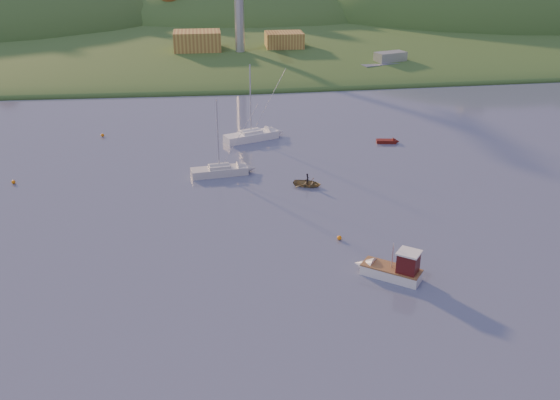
{
  "coord_description": "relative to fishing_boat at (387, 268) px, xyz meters",
  "views": [
    {
      "loc": [
        -7.22,
        -28.89,
        30.6
      ],
      "look_at": [
        0.48,
        32.5,
        3.03
      ],
      "focal_mm": 40.0,
      "sensor_mm": 36.0,
      "label": 1
    }
  ],
  "objects": [
    {
      "name": "paddler",
      "position": [
        -3.81,
        22.77,
        -0.2
      ],
      "size": [
        0.53,
        0.62,
        1.44
      ],
      "primitive_type": "imported",
      "rotation": [
        0.0,
        0.0,
        1.15
      ],
      "color": "black",
      "rests_on": "ground"
    },
    {
      "name": "hill_center",
      "position": [
        0.86,
        189.58,
        -0.92
      ],
      "size": [
        140.0,
        120.0,
        36.0
      ],
      "primitive_type": "ellipsoid",
      "color": "#28471C",
      "rests_on": "ground"
    },
    {
      "name": "shed_east",
      "position": [
        3.86,
        103.58,
        3.48
      ],
      "size": [
        9.0,
        7.0,
        4.0
      ],
      "primitive_type": "cube",
      "color": "olive",
      "rests_on": "wharf"
    },
    {
      "name": "work_vessel",
      "position": [
        25.86,
        87.58,
        0.54
      ],
      "size": [
        16.95,
        10.42,
        4.11
      ],
      "rotation": [
        0.0,
        0.0,
        0.32
      ],
      "color": "#505B6A",
      "rests_on": "ground"
    },
    {
      "name": "canoe",
      "position": [
        -3.81,
        22.77,
        -0.55
      ],
      "size": [
        4.3,
        3.79,
        0.74
      ],
      "primitive_type": "imported",
      "rotation": [
        0.0,
        0.0,
        1.15
      ],
      "color": "olive",
      "rests_on": "ground"
    },
    {
      "name": "buoy_2",
      "position": [
        -41.08,
        28.19,
        -0.67
      ],
      "size": [
        0.5,
        0.5,
        0.5
      ],
      "primitive_type": "sphere",
      "color": "orange",
      "rests_on": "ground"
    },
    {
      "name": "red_tender",
      "position": [
        11.55,
        37.94,
        -0.67
      ],
      "size": [
        3.62,
        1.71,
        1.19
      ],
      "rotation": [
        0.0,
        0.0,
        -0.15
      ],
      "color": "#55110C",
      "rests_on": "ground"
    },
    {
      "name": "far_shore",
      "position": [
        -9.14,
        209.58,
        -0.92
      ],
      "size": [
        620.0,
        220.0,
        1.5
      ],
      "primitive_type": "cube",
      "color": "#28471C",
      "rests_on": "ground"
    },
    {
      "name": "sailboat_near",
      "position": [
        -14.76,
        27.96,
        -0.24
      ],
      "size": [
        7.66,
        3.23,
        10.3
      ],
      "rotation": [
        0.0,
        0.0,
        0.14
      ],
      "color": "silver",
      "rests_on": "ground"
    },
    {
      "name": "hill_right",
      "position": [
        85.86,
        174.58,
        -0.92
      ],
      "size": [
        150.0,
        130.0,
        60.0
      ],
      "primitive_type": "ellipsoid",
      "color": "#28471C",
      "rests_on": "ground"
    },
    {
      "name": "sailboat_far",
      "position": [
        -9.38,
        41.94,
        -0.17
      ],
      "size": [
        8.73,
        5.43,
        11.64
      ],
      "rotation": [
        0.0,
        0.0,
        0.38
      ],
      "color": "white",
      "rests_on": "ground"
    },
    {
      "name": "shore_slope",
      "position": [
        -9.14,
        144.58,
        -0.92
      ],
      "size": [
        640.0,
        150.0,
        7.0
      ],
      "primitive_type": "ellipsoid",
      "color": "#28471C",
      "rests_on": "ground"
    },
    {
      "name": "fishing_boat",
      "position": [
        0.0,
        0.0,
        0.0
      ],
      "size": [
        6.44,
        5.53,
        4.17
      ],
      "rotation": [
        0.0,
        0.0,
        2.5
      ],
      "color": "white",
      "rests_on": "ground"
    },
    {
      "name": "shed_west",
      "position": [
        -17.14,
        102.58,
        3.88
      ],
      "size": [
        11.0,
        8.0,
        4.8
      ],
      "primitive_type": "cube",
      "color": "olive",
      "rests_on": "wharf"
    },
    {
      "name": "buoy_3",
      "position": [
        -32.33,
        46.49,
        -0.67
      ],
      "size": [
        0.5,
        0.5,
        0.5
      ],
      "primitive_type": "sphere",
      "color": "orange",
      "rests_on": "ground"
    },
    {
      "name": "hillside_trees",
      "position": [
        -9.14,
        164.58,
        -0.92
      ],
      "size": [
        280.0,
        50.0,
        32.0
      ],
      "primitive_type": null,
      "color": "#1C3E16",
      "rests_on": "ground"
    },
    {
      "name": "buoy_1",
      "position": [
        -2.89,
        7.76,
        -0.67
      ],
      "size": [
        0.5,
        0.5,
        0.5
      ],
      "primitive_type": "sphere",
      "color": "orange",
      "rests_on": "ground"
    },
    {
      "name": "wharf",
      "position": [
        -4.14,
        101.58,
        0.28
      ],
      "size": [
        42.0,
        16.0,
        2.4
      ],
      "primitive_type": "cube",
      "color": "slate",
      "rests_on": "ground"
    }
  ]
}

